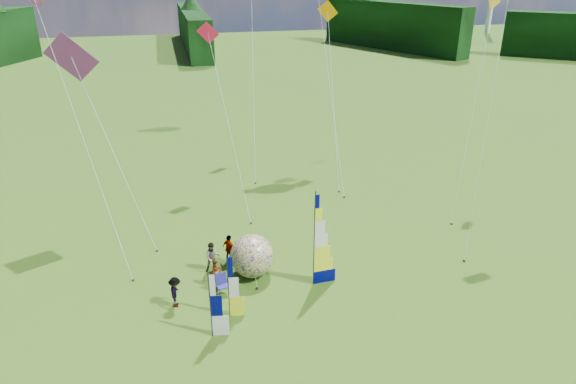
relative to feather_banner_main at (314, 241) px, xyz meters
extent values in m
plane|color=#517719|center=(-0.34, -3.78, -2.65)|extent=(220.00, 220.00, 0.00)
sphere|color=#0D0379|center=(-3.01, 1.68, -1.45)|extent=(2.61, 2.61, 2.40)
imported|color=#66594C|center=(-5.04, 1.02, -1.87)|extent=(0.64, 0.50, 1.56)
imported|color=#66594C|center=(-5.09, 2.57, -1.76)|extent=(0.87, 0.44, 1.77)
imported|color=#66594C|center=(-7.22, -0.20, -1.82)|extent=(0.52, 1.10, 1.64)
imported|color=#66594C|center=(-4.06, 3.30, -1.78)|extent=(0.93, 1.06, 1.73)
camera|label=1|loc=(-6.71, -22.14, 13.26)|focal=32.00mm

